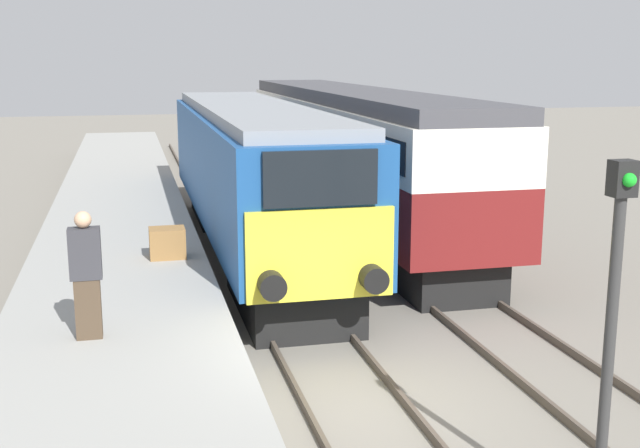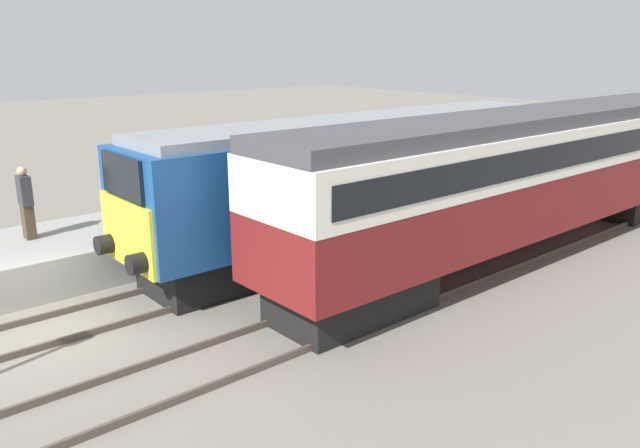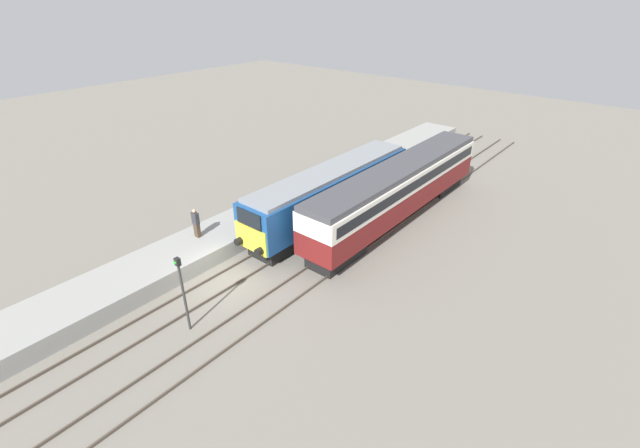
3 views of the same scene
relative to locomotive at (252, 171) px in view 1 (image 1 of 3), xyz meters
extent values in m
plane|color=slate|center=(0.00, -9.42, -2.12)|extent=(120.00, 120.00, 0.00)
cube|color=gray|center=(-3.30, -1.42, -1.62)|extent=(3.50, 50.00, 1.00)
cube|color=#4C4238|center=(-0.72, -4.42, -2.05)|extent=(0.07, 60.00, 0.14)
cube|color=#4C4238|center=(0.72, -4.42, -2.05)|extent=(0.07, 60.00, 0.14)
cube|color=#4C4238|center=(2.68, -4.42, -2.05)|extent=(0.07, 60.00, 0.14)
cube|color=#4C4238|center=(4.12, -4.42, -2.05)|extent=(0.07, 60.00, 0.14)
cube|color=black|center=(0.00, -4.73, -1.62)|extent=(2.03, 4.00, 1.00)
cube|color=black|center=(0.00, 4.81, -1.62)|extent=(2.03, 4.00, 1.00)
cube|color=navy|center=(0.00, 0.04, 0.14)|extent=(2.70, 14.54, 2.53)
cube|color=yellow|center=(0.00, -7.27, -0.36)|extent=(2.48, 0.10, 1.52)
cube|color=black|center=(0.00, -7.27, 0.90)|extent=(1.89, 0.10, 0.91)
cube|color=gray|center=(0.00, 0.04, 1.53)|extent=(2.38, 13.96, 0.24)
cylinder|color=black|center=(-0.85, -7.48, -0.77)|extent=(0.44, 0.35, 0.44)
cylinder|color=black|center=(0.85, -7.48, -0.77)|extent=(0.44, 0.35, 0.44)
cube|color=black|center=(3.40, -3.74, -1.65)|extent=(1.89, 3.60, 0.95)
cube|color=black|center=(3.40, 9.75, -1.65)|extent=(1.89, 3.60, 0.95)
cube|color=maroon|center=(3.40, 3.01, -0.42)|extent=(2.70, 17.89, 1.51)
cube|color=silver|center=(3.40, 3.01, 0.92)|extent=(2.71, 17.89, 1.18)
cube|color=black|center=(3.40, 3.01, 0.92)|extent=(2.75, 17.17, 0.65)
cube|color=#424247|center=(3.40, 3.01, 1.70)|extent=(2.48, 17.89, 0.36)
cube|color=#473828|center=(-3.64, -8.29, -0.68)|extent=(0.36, 0.24, 0.88)
cube|color=#333338|center=(-3.64, -8.29, 0.12)|extent=(0.44, 0.26, 0.73)
sphere|color=tan|center=(-3.64, -8.29, 0.60)|extent=(0.24, 0.24, 0.24)
cylinder|color=#333333|center=(1.70, -12.80, -0.32)|extent=(0.12, 0.12, 3.60)
cube|color=black|center=(1.70, -12.80, 1.66)|extent=(0.24, 0.20, 0.36)
sphere|color=green|center=(1.70, -12.91, 1.66)|extent=(0.14, 0.14, 0.14)
cube|color=olive|center=(-2.31, -3.84, -0.82)|extent=(0.70, 0.56, 0.60)
camera|label=1|loc=(-2.99, -19.64, 2.84)|focal=45.00mm
camera|label=2|loc=(12.54, -12.48, 3.55)|focal=35.00mm
camera|label=3|loc=(16.20, -20.64, 11.90)|focal=24.00mm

